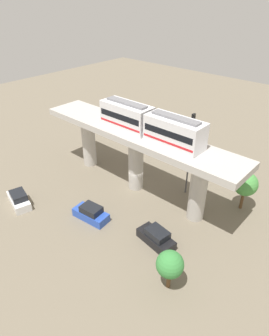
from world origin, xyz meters
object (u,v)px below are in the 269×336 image
parked_car_black (156,238)px  tree_near_viaduct (246,184)px  tree_mid_lot (170,265)px  parked_car_blue (91,213)px  parked_car_white (19,199)px  signal_post (190,152)px  train (149,123)px

parked_car_black → tree_near_viaduct: (-11.30, 3.95, 2.67)m
tree_mid_lot → parked_car_black: bearing=-130.1°
parked_car_blue → parked_car_black: bearing=97.2°
parked_car_white → tree_near_viaduct: bearing=144.5°
parked_car_black → tree_near_viaduct: bearing=169.1°
signal_post → tree_near_viaduct: bearing=104.2°
train → parked_car_blue: bearing=-10.8°
parked_car_white → signal_post: (-15.66, 13.63, 5.13)m
parked_car_blue → signal_post: 13.65m
tree_near_viaduct → tree_mid_lot: bearing=0.5°
parked_car_blue → parked_car_white: size_ratio=0.97×
parked_car_black → train: bearing=-126.0°
parked_car_white → parked_car_black: bearing=124.3°
parked_car_white → tree_mid_lot: bearing=111.3°
train → signal_post: train is taller
parked_car_blue → signal_post: signal_post is taller
train → parked_car_white: 18.18m
signal_post → parked_car_blue: bearing=-23.9°
parked_car_white → signal_post: size_ratio=0.42×
tree_mid_lot → signal_post: 15.04m
tree_near_viaduct → signal_post: bearing=-75.8°
parked_car_blue → tree_mid_lot: (1.47, 11.98, 2.05)m
train → signal_post: size_ratio=1.27×
tree_near_viaduct → tree_mid_lot: tree_near_viaduct is taller
parked_car_white → train: bearing=154.7°
train → tree_near_viaduct: train is taller
parked_car_white → signal_post: bearing=153.0°
parked_car_blue → tree_near_viaduct: bearing=131.5°
parked_car_blue → train: bearing=162.5°
parked_car_white → tree_mid_lot: (-2.63, 20.47, 2.05)m
train → tree_mid_lot: train is taller
parked_car_white → parked_car_black: same height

